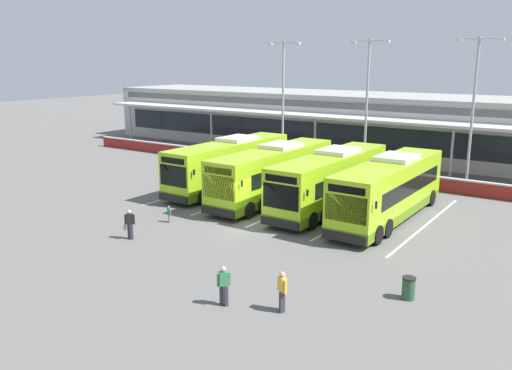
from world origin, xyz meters
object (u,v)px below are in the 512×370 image
(pedestrian_near_bin, at_px, (224,285))
(lamp_post_west, at_px, (283,96))
(coach_bus_left_centre, at_px, (274,174))
(pedestrian_child, at_px, (169,213))
(coach_bus_centre, at_px, (331,181))
(pedestrian_in_dark_coat, at_px, (282,290))
(coach_bus_leftmost, at_px, (230,165))
(lamp_post_centre, at_px, (367,99))
(lamp_post_east, at_px, (473,104))
(pedestrian_with_handbag, at_px, (130,224))
(coach_bus_right_centre, at_px, (389,190))
(litter_bin, at_px, (409,288))

(pedestrian_near_bin, bearing_deg, lamp_post_west, 117.02)
(coach_bus_left_centre, xyz_separation_m, pedestrian_child, (-2.25, -7.93, -1.24))
(coach_bus_centre, xyz_separation_m, pedestrian_child, (-6.46, -8.14, -1.24))
(coach_bus_centre, height_order, pedestrian_in_dark_coat, coach_bus_centre)
(coach_bus_leftmost, relative_size, coach_bus_centre, 1.00)
(lamp_post_centre, relative_size, lamp_post_east, 1.00)
(pedestrian_near_bin, bearing_deg, pedestrian_with_handbag, 159.40)
(coach_bus_right_centre, xyz_separation_m, pedestrian_in_dark_coat, (1.04, -13.84, -0.91))
(pedestrian_with_handbag, distance_m, lamp_post_centre, 23.08)
(pedestrian_in_dark_coat, bearing_deg, coach_bus_leftmost, 132.85)
(coach_bus_leftmost, height_order, pedestrian_near_bin, coach_bus_leftmost)
(pedestrian_with_handbag, bearing_deg, coach_bus_centre, 62.00)
(lamp_post_east, bearing_deg, pedestrian_in_dark_coat, -92.26)
(litter_bin, bearing_deg, pedestrian_with_handbag, -175.10)
(coach_bus_leftmost, bearing_deg, coach_bus_left_centre, -10.71)
(coach_bus_left_centre, bearing_deg, litter_bin, -38.01)
(lamp_post_east, bearing_deg, pedestrian_with_handbag, -118.83)
(lamp_post_west, bearing_deg, pedestrian_child, -79.15)
(pedestrian_in_dark_coat, bearing_deg, pedestrian_near_bin, -158.37)
(coach_bus_left_centre, distance_m, pedestrian_child, 8.34)
(coach_bus_leftmost, height_order, pedestrian_child, coach_bus_leftmost)
(coach_bus_centre, distance_m, pedestrian_with_handbag, 13.07)
(coach_bus_centre, height_order, pedestrian_child, coach_bus_centre)
(coach_bus_centre, bearing_deg, coach_bus_left_centre, -177.09)
(coach_bus_centre, distance_m, lamp_post_west, 15.08)
(coach_bus_leftmost, height_order, pedestrian_with_handbag, coach_bus_leftmost)
(pedestrian_in_dark_coat, bearing_deg, coach_bus_centre, 109.66)
(lamp_post_centre, bearing_deg, coach_bus_left_centre, -100.47)
(coach_bus_leftmost, relative_size, pedestrian_in_dark_coat, 7.51)
(pedestrian_in_dark_coat, relative_size, lamp_post_west, 0.15)
(pedestrian_with_handbag, bearing_deg, coach_bus_right_centre, 48.24)
(coach_bus_leftmost, relative_size, coach_bus_left_centre, 1.00)
(coach_bus_right_centre, height_order, pedestrian_with_handbag, coach_bus_right_centre)
(pedestrian_near_bin, bearing_deg, pedestrian_child, 144.11)
(coach_bus_right_centre, bearing_deg, lamp_post_east, 79.37)
(pedestrian_with_handbag, relative_size, lamp_post_centre, 0.15)
(coach_bus_right_centre, height_order, lamp_post_west, lamp_post_west)
(coach_bus_right_centre, relative_size, pedestrian_with_handbag, 7.51)
(pedestrian_with_handbag, xyz_separation_m, pedestrian_in_dark_coat, (11.14, -2.53, 0.02))
(lamp_post_east, bearing_deg, coach_bus_leftmost, -145.88)
(coach_bus_left_centre, xyz_separation_m, pedestrian_in_dark_coat, (9.22, -13.83, -0.91))
(coach_bus_leftmost, xyz_separation_m, lamp_post_centre, (6.37, 9.96, 4.50))
(lamp_post_west, distance_m, lamp_post_east, 15.98)
(coach_bus_leftmost, distance_m, pedestrian_in_dark_coat, 20.01)
(coach_bus_left_centre, xyz_separation_m, pedestrian_with_handbag, (-1.92, -11.30, -0.93))
(coach_bus_left_centre, height_order, pedestrian_near_bin, coach_bus_left_centre)
(lamp_post_west, bearing_deg, coach_bus_centre, -45.98)
(pedestrian_child, height_order, pedestrian_near_bin, pedestrian_near_bin)
(pedestrian_in_dark_coat, height_order, lamp_post_west, lamp_post_west)
(coach_bus_leftmost, xyz_separation_m, pedestrian_in_dark_coat, (13.59, -14.65, -0.91))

